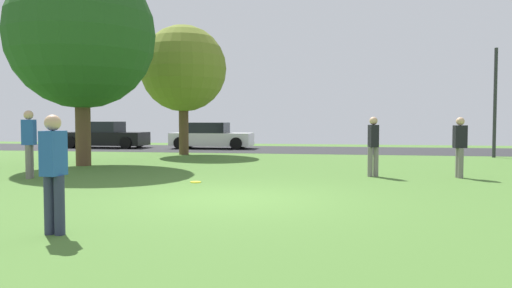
{
  "coord_description": "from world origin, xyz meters",
  "views": [
    {
      "loc": [
        2.14,
        -9.49,
        1.56
      ],
      "look_at": [
        0.0,
        2.7,
        0.95
      ],
      "focal_mm": 34.57,
      "sensor_mm": 36.0,
      "label": 1
    }
  ],
  "objects_px": {
    "frisbee_disc": "(196,182)",
    "street_lamp_post": "(495,103)",
    "person_catcher": "(29,140)",
    "parked_car_white": "(211,137)",
    "oak_tree_left": "(81,36)",
    "person_walking": "(373,144)",
    "oak_tree_right": "(183,69)",
    "parked_car_black": "(104,136)",
    "person_bystander": "(54,169)",
    "person_thrower": "(460,145)"
  },
  "relations": [
    {
      "from": "street_lamp_post",
      "to": "oak_tree_left",
      "type": "bearing_deg",
      "value": -157.34
    },
    {
      "from": "person_catcher",
      "to": "person_walking",
      "type": "xyz_separation_m",
      "value": [
        9.02,
        2.03,
        -0.11
      ]
    },
    {
      "from": "person_walking",
      "to": "person_thrower",
      "type": "bearing_deg",
      "value": -101.98
    },
    {
      "from": "oak_tree_right",
      "to": "person_walking",
      "type": "relative_size",
      "value": 3.5
    },
    {
      "from": "oak_tree_left",
      "to": "person_bystander",
      "type": "relative_size",
      "value": 4.21
    },
    {
      "from": "person_thrower",
      "to": "frisbee_disc",
      "type": "height_order",
      "value": "person_thrower"
    },
    {
      "from": "oak_tree_left",
      "to": "parked_car_white",
      "type": "bearing_deg",
      "value": 80.72
    },
    {
      "from": "parked_car_white",
      "to": "oak_tree_left",
      "type": "bearing_deg",
      "value": -99.28
    },
    {
      "from": "oak_tree_left",
      "to": "person_catcher",
      "type": "distance_m",
      "value": 5.03
    },
    {
      "from": "oak_tree_right",
      "to": "frisbee_disc",
      "type": "xyz_separation_m",
      "value": [
        3.4,
        -9.38,
        -3.8
      ]
    },
    {
      "from": "parked_car_black",
      "to": "street_lamp_post",
      "type": "distance_m",
      "value": 19.66
    },
    {
      "from": "person_thrower",
      "to": "street_lamp_post",
      "type": "bearing_deg",
      "value": -122.26
    },
    {
      "from": "person_bystander",
      "to": "frisbee_disc",
      "type": "relative_size",
      "value": 6.05
    },
    {
      "from": "oak_tree_right",
      "to": "parked_car_black",
      "type": "xyz_separation_m",
      "value": [
        -6.06,
        4.39,
        -3.15
      ]
    },
    {
      "from": "person_thrower",
      "to": "person_walking",
      "type": "relative_size",
      "value": 0.99
    },
    {
      "from": "oak_tree_right",
      "to": "frisbee_disc",
      "type": "bearing_deg",
      "value": -70.06
    },
    {
      "from": "person_catcher",
      "to": "oak_tree_right",
      "type": "bearing_deg",
      "value": 72.03
    },
    {
      "from": "person_bystander",
      "to": "street_lamp_post",
      "type": "height_order",
      "value": "street_lamp_post"
    },
    {
      "from": "person_walking",
      "to": "frisbee_disc",
      "type": "xyz_separation_m",
      "value": [
        -4.42,
        -2.09,
        -0.89
      ]
    },
    {
      "from": "frisbee_disc",
      "to": "parked_car_black",
      "type": "xyz_separation_m",
      "value": [
        -9.46,
        13.77,
        0.65
      ]
    },
    {
      "from": "person_catcher",
      "to": "person_walking",
      "type": "relative_size",
      "value": 1.1
    },
    {
      "from": "frisbee_disc",
      "to": "street_lamp_post",
      "type": "xyz_separation_m",
      "value": [
        9.76,
        9.96,
        2.24
      ]
    },
    {
      "from": "person_thrower",
      "to": "frisbee_disc",
      "type": "bearing_deg",
      "value": 7.43
    },
    {
      "from": "person_catcher",
      "to": "street_lamp_post",
      "type": "distance_m",
      "value": 17.48
    },
    {
      "from": "person_thrower",
      "to": "frisbee_disc",
      "type": "distance_m",
      "value": 7.09
    },
    {
      "from": "person_bystander",
      "to": "person_walking",
      "type": "height_order",
      "value": "person_walking"
    },
    {
      "from": "person_thrower",
      "to": "person_bystander",
      "type": "distance_m",
      "value": 10.49
    },
    {
      "from": "oak_tree_left",
      "to": "parked_car_black",
      "type": "bearing_deg",
      "value": 113.45
    },
    {
      "from": "person_catcher",
      "to": "parked_car_black",
      "type": "relative_size",
      "value": 0.39
    },
    {
      "from": "person_thrower",
      "to": "parked_car_white",
      "type": "height_order",
      "value": "person_thrower"
    },
    {
      "from": "oak_tree_right",
      "to": "parked_car_black",
      "type": "relative_size",
      "value": 1.25
    },
    {
      "from": "oak_tree_right",
      "to": "person_catcher",
      "type": "xyz_separation_m",
      "value": [
        -1.19,
        -9.32,
        -2.8
      ]
    },
    {
      "from": "oak_tree_left",
      "to": "street_lamp_post",
      "type": "distance_m",
      "value": 16.26
    },
    {
      "from": "person_walking",
      "to": "oak_tree_left",
      "type": "bearing_deg",
      "value": 65.84
    },
    {
      "from": "person_walking",
      "to": "person_catcher",
      "type": "bearing_deg",
      "value": 88.39
    },
    {
      "from": "frisbee_disc",
      "to": "parked_car_black",
      "type": "height_order",
      "value": "parked_car_black"
    },
    {
      "from": "person_walking",
      "to": "parked_car_black",
      "type": "xyz_separation_m",
      "value": [
        -13.88,
        11.68,
        -0.24
      ]
    },
    {
      "from": "parked_car_white",
      "to": "person_catcher",
      "type": "bearing_deg",
      "value": -94.78
    },
    {
      "from": "person_thrower",
      "to": "street_lamp_post",
      "type": "height_order",
      "value": "street_lamp_post"
    },
    {
      "from": "oak_tree_left",
      "to": "parked_car_white",
      "type": "height_order",
      "value": "oak_tree_left"
    },
    {
      "from": "person_walking",
      "to": "person_bystander",
      "type": "bearing_deg",
      "value": 134.55
    },
    {
      "from": "person_catcher",
      "to": "parked_car_white",
      "type": "distance_m",
      "value": 14.08
    },
    {
      "from": "person_thrower",
      "to": "parked_car_black",
      "type": "xyz_separation_m",
      "value": [
        -16.15,
        11.59,
        -0.23
      ]
    },
    {
      "from": "person_thrower",
      "to": "oak_tree_left",
      "type": "bearing_deg",
      "value": -18.21
    },
    {
      "from": "person_thrower",
      "to": "person_walking",
      "type": "bearing_deg",
      "value": -8.33
    },
    {
      "from": "oak_tree_right",
      "to": "person_walking",
      "type": "bearing_deg",
      "value": -42.96
    },
    {
      "from": "frisbee_disc",
      "to": "oak_tree_right",
      "type": "bearing_deg",
      "value": 109.94
    },
    {
      "from": "person_catcher",
      "to": "parked_car_black",
      "type": "distance_m",
      "value": 14.55
    },
    {
      "from": "parked_car_black",
      "to": "person_thrower",
      "type": "bearing_deg",
      "value": -35.66
    },
    {
      "from": "oak_tree_right",
      "to": "person_bystander",
      "type": "bearing_deg",
      "value": -78.23
    }
  ]
}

